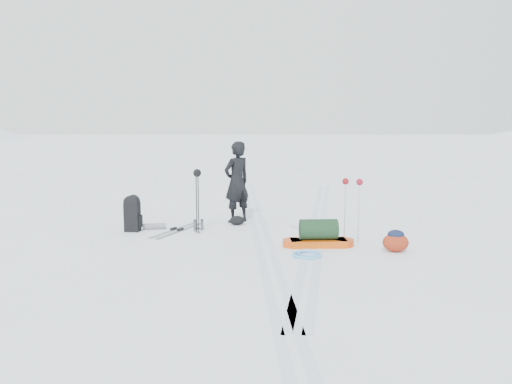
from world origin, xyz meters
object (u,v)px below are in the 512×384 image
ski_poles_black (197,181)px  pulk_sled (318,236)px  skier (237,182)px  expedition_rucksack (135,214)px

ski_poles_black → pulk_sled: bearing=-25.0°
skier → ski_poles_black: 1.50m
expedition_rucksack → ski_poles_black: bearing=-1.1°
expedition_rucksack → ski_poles_black: ski_poles_black is taller
expedition_rucksack → pulk_sled: bearing=-12.6°
skier → expedition_rucksack: size_ratio=2.26×
pulk_sled → ski_poles_black: (-2.53, 1.15, 0.95)m
skier → pulk_sled: 3.07m
skier → expedition_rucksack: bearing=-15.4°
skier → ski_poles_black: size_ratio=1.39×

